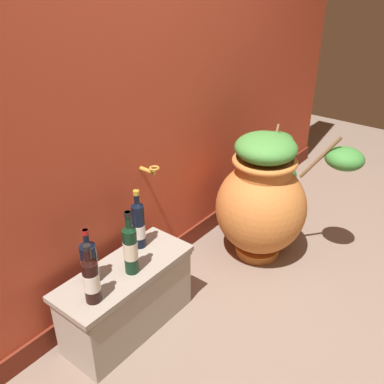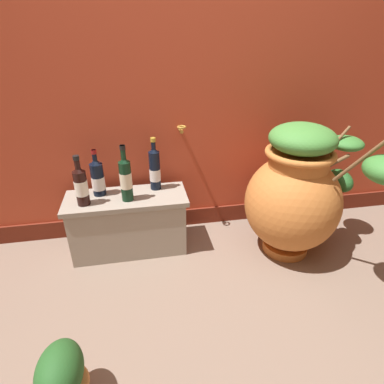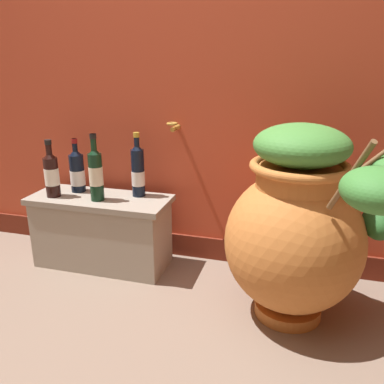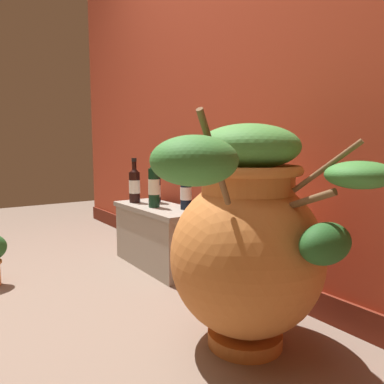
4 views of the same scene
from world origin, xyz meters
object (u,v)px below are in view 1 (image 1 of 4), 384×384
object	(u,v)px
wine_bottle_middle	(138,224)
wine_bottle_back	(91,278)
terracotta_urn	(264,198)
wine_bottle_left	(130,247)
wine_bottle_right	(89,261)

from	to	relation	value
wine_bottle_middle	wine_bottle_back	bearing A→B (deg)	-163.22
terracotta_urn	wine_bottle_back	distance (m)	1.27
terracotta_urn	wine_bottle_left	xyz separation A→B (m)	(-1.00, 0.16, 0.12)
terracotta_urn	wine_bottle_right	xyz separation A→B (m)	(-1.17, 0.27, 0.09)
wine_bottle_middle	wine_bottle_back	size ratio (longest dim) A/B	1.12
terracotta_urn	wine_bottle_middle	size ratio (longest dim) A/B	2.56
terracotta_urn	wine_bottle_right	distance (m)	1.20
terracotta_urn	wine_bottle_right	bearing A→B (deg)	167.23
wine_bottle_right	wine_bottle_left	bearing A→B (deg)	-30.83
terracotta_urn	wine_bottle_right	world-z (taller)	terracotta_urn
wine_bottle_back	terracotta_urn	bearing A→B (deg)	-7.04
wine_bottle_middle	wine_bottle_left	bearing A→B (deg)	-145.84
wine_bottle_left	wine_bottle_middle	distance (m)	0.21
wine_bottle_right	terracotta_urn	bearing A→B (deg)	-12.77
wine_bottle_right	wine_bottle_back	xyz separation A→B (m)	(-0.08, -0.11, 0.01)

